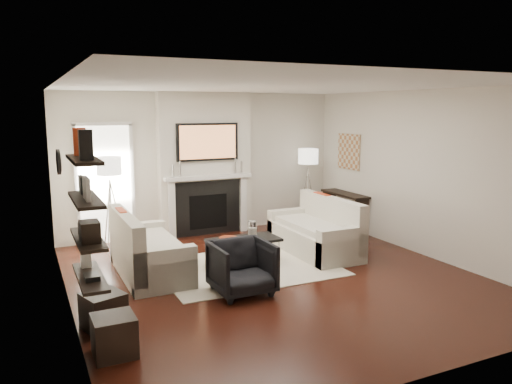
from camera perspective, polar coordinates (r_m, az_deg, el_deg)
name	(u,v)px	position (r m, az deg, el deg)	size (l,w,h in m)	color
room_envelope	(274,184)	(6.95, 2.12, 0.89)	(6.00, 6.00, 6.00)	#33120B
chimney_breast	(205,164)	(9.58, -5.84, 3.20)	(1.80, 0.25, 2.70)	silver
fireplace_surround	(208,208)	(9.58, -5.49, -1.82)	(1.30, 0.02, 1.04)	black
firebox	(208,212)	(9.58, -5.47, -2.23)	(0.75, 0.02, 0.65)	black
mantel_pilaster_l	(172,210)	(9.33, -9.59, -2.02)	(0.12, 0.08, 1.10)	white
mantel_pilaster_r	(243,204)	(9.80, -1.47, -1.33)	(0.12, 0.08, 1.10)	white
mantel_shelf	(209,177)	(9.43, -5.44, 1.71)	(1.70, 0.18, 0.07)	white
tv_body	(208,142)	(9.39, -5.56, 5.72)	(1.20, 0.06, 0.70)	black
tv_screen	(208,142)	(9.36, -5.49, 5.71)	(1.10, 0.01, 0.62)	#BF723F
candlestick_l_tall	(180,169)	(9.25, -8.69, 2.64)	(0.04, 0.04, 0.30)	silver
candlestick_l_short	(173,171)	(9.21, -9.46, 2.41)	(0.04, 0.04, 0.24)	silver
candlestick_r_tall	(235,166)	(9.62, -2.40, 3.00)	(0.04, 0.04, 0.30)	silver
candlestick_r_short	(241,167)	(9.67, -1.68, 2.86)	(0.04, 0.04, 0.24)	silver
hallway_panel	(105,185)	(9.27, -16.87, 0.77)	(0.90, 0.02, 2.10)	white
door_trim_l	(77,187)	(9.20, -19.80, 0.55)	(0.06, 0.06, 2.16)	white
door_trim_r	(132,183)	(9.33, -13.94, 0.95)	(0.06, 0.06, 2.16)	white
door_trim_top	(102,124)	(9.16, -17.17, 7.45)	(1.02, 0.06, 0.06)	white
rug	(246,267)	(7.68, -1.14, -8.60)	(2.60, 2.00, 0.01)	beige
loveseat_left_base	(150,260)	(7.48, -11.97, -7.65)	(0.85, 1.80, 0.42)	beige
loveseat_left_back	(126,242)	(7.33, -14.61, -5.54)	(0.18, 1.80, 0.80)	beige
loveseat_left_arm_n	(165,270)	(6.71, -10.36, -8.81)	(0.85, 0.18, 0.60)	beige
loveseat_left_arm_s	(138,241)	(8.22, -13.32, -5.49)	(0.85, 0.18, 0.60)	beige
loveseat_left_cushion	(153,243)	(7.42, -11.66, -5.69)	(0.63, 1.44, 0.10)	beige
pillow_left_orange	(122,224)	(7.57, -15.10, -3.50)	(0.10, 0.42, 0.42)	#AD3415
pillow_left_charcoal	(130,233)	(7.00, -14.21, -4.60)	(0.10, 0.40, 0.40)	black
loveseat_right_base	(314,240)	(8.45, 6.63, -5.52)	(0.85, 1.80, 0.42)	beige
loveseat_right_back	(331,220)	(8.55, 8.58, -3.20)	(0.18, 1.80, 0.80)	beige
loveseat_right_arm_n	(342,247)	(7.78, 9.81, -6.23)	(0.85, 0.18, 0.60)	beige
loveseat_right_arm_s	(290,225)	(9.11, 3.94, -3.80)	(0.85, 0.18, 0.60)	beige
loveseat_right_cushion	(312,226)	(8.36, 6.37, -3.84)	(0.63, 1.44, 0.10)	beige
pillow_right_orange	(322,205)	(8.76, 7.52, -1.52)	(0.10, 0.42, 0.42)	#AD3415
pillow_right_charcoal	(342,212)	(8.27, 9.77, -2.29)	(0.10, 0.40, 0.40)	black
coffee_table	(244,240)	(7.69, -1.43, -5.49)	(1.10, 0.55, 0.04)	black
coffee_leg_nw	(218,261)	(7.37, -4.31, -7.88)	(0.02, 0.02, 0.38)	silver
coffee_leg_ne	(279,253)	(7.77, 2.64, -6.96)	(0.02, 0.02, 0.38)	silver
coffee_leg_sw	(208,253)	(7.77, -5.49, -7.00)	(0.02, 0.02, 0.38)	silver
coffee_leg_se	(266,246)	(8.15, 1.18, -6.17)	(0.02, 0.02, 0.38)	silver
hurricane_glass	(252,229)	(7.72, -0.41, -4.22)	(0.14, 0.14, 0.24)	white
hurricane_candle	(252,233)	(7.73, -0.41, -4.69)	(0.11, 0.11, 0.17)	white
copper_bowl	(228,239)	(7.59, -3.16, -5.37)	(0.29, 0.29, 0.05)	#B5421E
armchair	(242,265)	(6.55, -1.61, -8.36)	(0.74, 0.69, 0.76)	black
lamp_left_post	(111,216)	(8.82, -16.20, -2.60)	(0.02, 0.02, 1.20)	silver
lamp_left_shade	(109,166)	(8.69, -16.45, 2.89)	(0.40, 0.40, 0.30)	white
lamp_left_leg_a	(118,215)	(8.84, -15.49, -2.54)	(0.02, 0.02, 1.25)	silver
lamp_left_leg_b	(107,215)	(8.91, -16.65, -2.51)	(0.02, 0.02, 1.25)	silver
lamp_left_leg_c	(109,217)	(8.72, -16.45, -2.75)	(0.02, 0.02, 1.25)	silver
lamp_right_post	(308,198)	(10.20, 5.91, -0.67)	(0.02, 0.02, 1.20)	silver
lamp_right_shade	(308,156)	(10.09, 5.99, 4.09)	(0.40, 0.40, 0.30)	white
lamp_right_leg_a	(312,197)	(10.26, 6.43, -0.63)	(0.02, 0.02, 1.25)	silver
lamp_right_leg_b	(303,197)	(10.25, 5.37, -0.61)	(0.02, 0.02, 1.25)	silver
lamp_right_leg_c	(308,199)	(10.09, 5.92, -0.78)	(0.02, 0.02, 1.25)	silver
console_top	(345,194)	(10.00, 10.13, -0.22)	(0.35, 1.20, 0.04)	black
console_leg_n	(361,218)	(9.64, 11.96, -2.91)	(0.30, 0.04, 0.71)	black
console_leg_s	(329,208)	(10.51, 8.34, -1.78)	(0.30, 0.04, 0.71)	black
wall_art	(349,152)	(10.10, 10.58, 4.55)	(0.03, 0.70, 0.70)	tan
shelf_bottom	(90,277)	(5.40, -18.42, -9.22)	(0.25, 1.00, 0.04)	black
shelf_lower	(88,239)	(5.29, -18.64, -5.11)	(0.25, 1.00, 0.04)	black
shelf_upper	(86,200)	(5.21, -18.87, -0.84)	(0.25, 1.00, 0.04)	black
shelf_top	(84,159)	(5.15, -19.11, 3.54)	(0.25, 1.00, 0.04)	black
decor_magfile_a	(86,145)	(4.90, -18.89, 5.13)	(0.12, 0.10, 0.28)	black
decor_magfile_b	(80,142)	(5.39, -19.51, 5.44)	(0.12, 0.10, 0.28)	#AD3415
decor_frame_a	(87,189)	(5.08, -18.80, 0.37)	(0.04, 0.30, 0.22)	white
decor_frame_b	(82,185)	(5.50, -19.31, 0.80)	(0.04, 0.22, 0.18)	black
decor_wine_rack	(90,231)	(5.09, -18.47, -4.30)	(0.18, 0.25, 0.20)	black
decor_box_small	(86,229)	(5.39, -18.84, -4.00)	(0.15, 0.12, 0.12)	black
decor_books	(92,277)	(5.27, -18.27, -9.19)	(0.14, 0.20, 0.05)	black
decor_box_tall	(86,259)	(5.67, -18.87, -7.22)	(0.10, 0.10, 0.18)	white
clock_rim	(58,162)	(7.05, -21.65, 3.22)	(0.34, 0.34, 0.04)	black
clock_face	(60,162)	(7.05, -21.45, 3.23)	(0.29, 0.29, 0.01)	white
ottoman_near	(104,311)	(5.86, -17.03, -12.86)	(0.40, 0.40, 0.40)	black
ottoman_far	(114,336)	(5.25, -15.90, -15.52)	(0.40, 0.40, 0.40)	black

